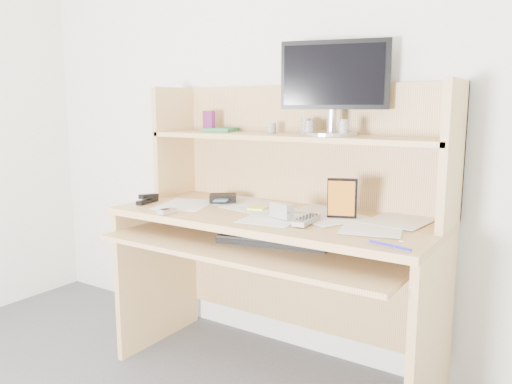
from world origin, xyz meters
The scene contains 19 objects.
back_wall centered at (0.00, 1.80, 1.25)m, with size 3.60×0.04×2.50m, color silver.
desk centered at (0.00, 1.56, 0.69)m, with size 1.40×0.70×1.30m.
paper_clutter centered at (0.00, 1.48, 0.75)m, with size 1.32×0.54×0.01m, color white.
keyboard centered at (0.06, 1.39, 0.67)m, with size 0.48×0.26×0.03m.
tv_remote centered at (0.21, 1.39, 0.77)m, with size 0.05×0.18×0.02m, color gray.
flip_phone centered at (-0.37, 1.23, 0.77)m, with size 0.04×0.08×0.02m, color #B4B5B7.
stapler centered at (-0.62, 1.35, 0.78)m, with size 0.03×0.13×0.04m, color black.
wallet centered at (-0.34, 1.57, 0.77)m, with size 0.13×0.10×0.03m, color black.
sticky_note_pad centered at (-0.10, 1.52, 0.75)m, with size 0.07×0.07×0.01m, color #E5F13F.
digital_camera centered at (0.09, 1.40, 0.79)m, with size 0.10×0.04×0.06m, color silver.
game_case centered at (0.30, 1.53, 0.84)m, with size 0.12×0.01×0.17m, color black.
blue_pen centered at (0.59, 1.23, 0.76)m, with size 0.01×0.01×0.15m, color #1D1AC7.
card_box centered at (-0.49, 1.67, 1.13)m, with size 0.07×0.02×0.10m, color #A51617.
shelf_book centered at (-0.41, 1.67, 1.09)m, with size 0.14×0.19×0.02m, color #378B5B.
chip_stack_a centered at (0.09, 1.63, 1.11)m, with size 0.04×0.04×0.06m, color black.
chip_stack_b centered at (0.06, 1.66, 1.12)m, with size 0.04×0.04×0.07m, color white.
chip_stack_c centered at (-0.12, 1.67, 1.11)m, with size 0.04×0.04×0.05m, color black.
chip_stack_d centered at (0.27, 1.58, 1.12)m, with size 0.04×0.04×0.07m, color silver.
monitor centered at (0.19, 1.65, 1.29)m, with size 0.45×0.23×0.39m.
Camera 1 is at (1.09, -0.30, 1.19)m, focal length 35.00 mm.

